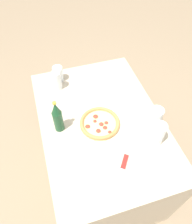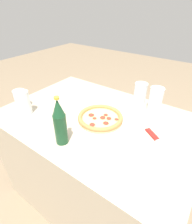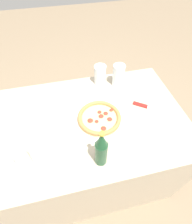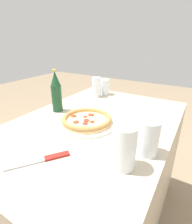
# 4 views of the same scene
# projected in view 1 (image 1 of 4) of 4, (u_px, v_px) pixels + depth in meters

# --- Properties ---
(ground_plane) EXTENTS (8.00, 8.00, 0.00)m
(ground_plane) POSITION_uv_depth(u_px,v_px,m) (100.00, 169.00, 1.93)
(ground_plane) COLOR #847056
(table) EXTENTS (1.09, 0.75, 0.72)m
(table) POSITION_uv_depth(u_px,v_px,m) (100.00, 148.00, 1.65)
(table) COLOR #B7A88E
(table) RESTS_ON ground_plane
(pizza_margherita) EXTENTS (0.29, 0.29, 0.04)m
(pizza_margherita) POSITION_uv_depth(u_px,v_px,m) (100.00, 124.00, 1.33)
(pizza_margherita) COLOR silver
(pizza_margherita) RESTS_ON table
(glass_water) EXTENTS (0.08, 0.08, 0.13)m
(glass_water) POSITION_uv_depth(u_px,v_px,m) (155.00, 118.00, 1.30)
(glass_water) COLOR white
(glass_water) RESTS_ON table
(glass_mango_juice) EXTENTS (0.07, 0.07, 0.11)m
(glass_mango_juice) POSITION_uv_depth(u_px,v_px,m) (58.00, 74.00, 1.55)
(glass_mango_juice) COLOR white
(glass_mango_juice) RESTS_ON table
(glass_lemonade) EXTENTS (0.08, 0.08, 0.15)m
(glass_lemonade) POSITION_uv_depth(u_px,v_px,m) (157.00, 134.00, 1.22)
(glass_lemonade) COLOR white
(glass_lemonade) RESTS_ON table
(glass_iced_tea) EXTENTS (0.06, 0.06, 0.14)m
(glass_iced_tea) POSITION_uv_depth(u_px,v_px,m) (57.00, 81.00, 1.50)
(glass_iced_tea) COLOR white
(glass_iced_tea) RESTS_ON table
(beer_bottle) EXTENTS (0.06, 0.06, 0.24)m
(beer_bottle) POSITION_uv_depth(u_px,v_px,m) (57.00, 117.00, 1.24)
(beer_bottle) COLOR #194728
(beer_bottle) RESTS_ON table
(knife) EXTENTS (0.19, 0.15, 0.01)m
(knife) POSITION_uv_depth(u_px,v_px,m) (122.00, 171.00, 1.15)
(knife) COLOR maroon
(knife) RESTS_ON table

